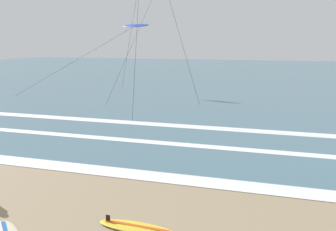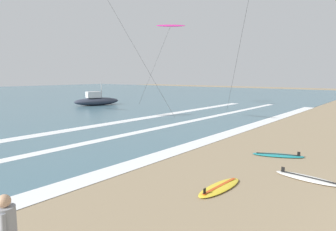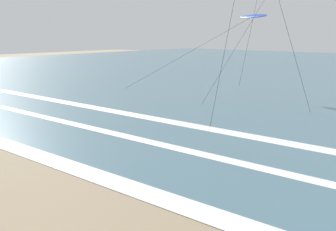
# 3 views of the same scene
# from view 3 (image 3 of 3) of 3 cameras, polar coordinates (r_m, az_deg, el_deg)

# --- Properties ---
(wave_foam_shoreline) EXTENTS (55.84, 1.01, 0.01)m
(wave_foam_shoreline) POSITION_cam_3_polar(r_m,az_deg,el_deg) (12.81, -1.58, -11.12)
(wave_foam_shoreline) COLOR white
(wave_foam_shoreline) RESTS_ON ocean_surface
(wave_foam_mid_break) EXTENTS (52.43, 0.66, 0.01)m
(wave_foam_mid_break) POSITION_cam_3_polar(r_m,az_deg,el_deg) (15.13, 17.34, -8.04)
(wave_foam_mid_break) COLOR white
(wave_foam_mid_break) RESTS_ON ocean_surface
(wave_foam_outer_break) EXTENTS (53.20, 0.95, 0.01)m
(wave_foam_outer_break) POSITION_cam_3_polar(r_m,az_deg,el_deg) (19.27, 16.67, -3.79)
(wave_foam_outer_break) COLOR white
(wave_foam_outer_break) RESTS_ON ocean_surface
(kite_blue_mid_center) EXTENTS (10.82, 6.67, 6.38)m
(kite_blue_mid_center) POSITION_cam_3_polar(r_m,az_deg,el_deg) (35.10, 11.55, 13.23)
(kite_blue_mid_center) COLOR blue
(kite_blue_mid_center) RESTS_ON ground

